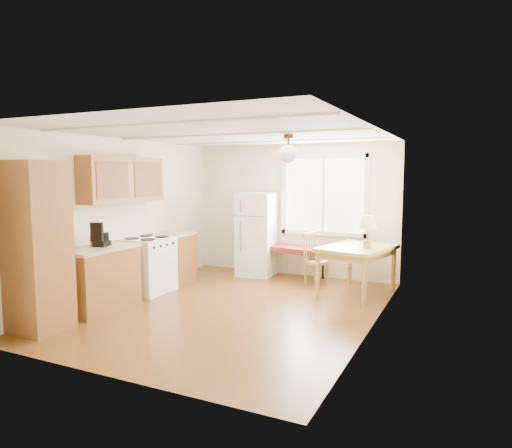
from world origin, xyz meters
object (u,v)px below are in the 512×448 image
Objects in this scene: bench at (292,250)px; dining_table at (357,253)px; refrigerator at (257,234)px; chair at (313,255)px.

dining_table is (1.35, -0.61, 0.14)m from bench.
dining_table is at bearing -20.61° from refrigerator.
refrigerator is 0.75m from bench.
chair is (0.49, -0.25, -0.02)m from bench.
refrigerator is 1.11× the size of dining_table.
bench is 0.95× the size of dining_table.
refrigerator is 1.17× the size of bench.
chair is at bearing -15.22° from refrigerator.
refrigerator is 2.14m from dining_table.
bench is at bearing 170.79° from chair.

